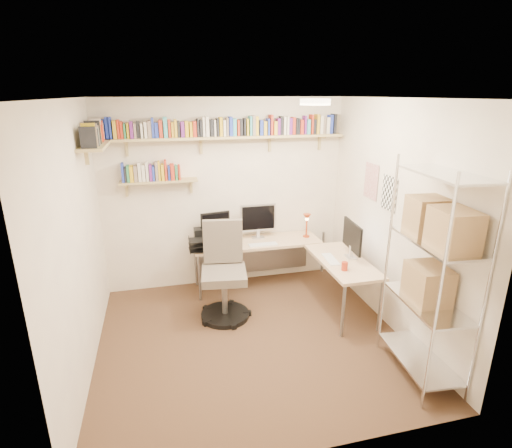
{
  "coord_description": "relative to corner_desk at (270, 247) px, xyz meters",
  "views": [
    {
      "loc": [
        -0.84,
        -3.63,
        2.54
      ],
      "look_at": [
        0.19,
        0.55,
        1.13
      ],
      "focal_mm": 28.0,
      "sensor_mm": 36.0,
      "label": 1
    }
  ],
  "objects": [
    {
      "name": "office_chair",
      "position": [
        -0.67,
        -0.41,
        -0.17
      ],
      "size": [
        0.6,
        0.61,
        1.14
      ],
      "rotation": [
        0.0,
        0.0,
        -0.14
      ],
      "color": "black",
      "rests_on": "ground"
    },
    {
      "name": "wire_rack",
      "position": [
        0.94,
        -1.9,
        0.58
      ],
      "size": [
        0.5,
        0.91,
        2.03
      ],
      "rotation": [
        0.0,
        0.0,
        -0.09
      ],
      "color": "silver",
      "rests_on": "ground"
    },
    {
      "name": "room_shell",
      "position": [
        -0.48,
        -0.99,
        0.9
      ],
      "size": [
        3.24,
        3.04,
        2.52
      ],
      "color": "#F3E6C6",
      "rests_on": "ground"
    },
    {
      "name": "corner_desk",
      "position": [
        0.0,
        0.0,
        0.0
      ],
      "size": [
        2.01,
        1.71,
        1.14
      ],
      "color": "beige",
      "rests_on": "ground"
    },
    {
      "name": "ground",
      "position": [
        -0.48,
        -1.0,
        -0.65
      ],
      "size": [
        3.2,
        3.2,
        0.0
      ],
      "primitive_type": "plane",
      "color": "#3F261B",
      "rests_on": "ground"
    },
    {
      "name": "wall_shelves",
      "position": [
        -0.91,
        0.3,
        1.37
      ],
      "size": [
        3.12,
        1.09,
        0.8
      ],
      "color": "tan",
      "rests_on": "ground"
    }
  ]
}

